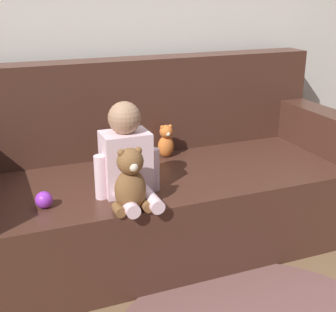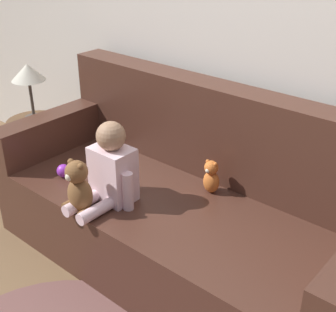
# 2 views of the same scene
# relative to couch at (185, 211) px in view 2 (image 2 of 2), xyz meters

# --- Properties ---
(ground_plane) EXTENTS (12.00, 12.00, 0.00)m
(ground_plane) POSITION_rel_couch_xyz_m (0.00, -0.07, -0.32)
(ground_plane) COLOR brown
(wall_back) EXTENTS (8.00, 0.05, 2.60)m
(wall_back) POSITION_rel_couch_xyz_m (0.00, 0.45, 0.98)
(wall_back) COLOR silver
(wall_back) RESTS_ON ground_plane
(couch) EXTENTS (2.08, 0.87, 0.95)m
(couch) POSITION_rel_couch_xyz_m (0.00, 0.00, 0.00)
(couch) COLOR #47281E
(couch) RESTS_ON ground_plane
(person_baby) EXTENTS (0.31, 0.35, 0.43)m
(person_baby) POSITION_rel_couch_xyz_m (-0.26, -0.28, 0.27)
(person_baby) COLOR silver
(person_baby) RESTS_ON couch
(teddy_bear_brown) EXTENTS (0.16, 0.13, 0.28)m
(teddy_bear_brown) POSITION_rel_couch_xyz_m (-0.30, -0.46, 0.23)
(teddy_bear_brown) COLOR brown
(teddy_bear_brown) RESTS_ON couch
(plush_toy_side) EXTENTS (0.09, 0.09, 0.19)m
(plush_toy_side) POSITION_rel_couch_xyz_m (0.08, 0.11, 0.19)
(plush_toy_side) COLOR orange
(plush_toy_side) RESTS_ON couch
(toy_ball) EXTENTS (0.07, 0.07, 0.07)m
(toy_ball) POSITION_rel_couch_xyz_m (-0.64, -0.29, 0.14)
(toy_ball) COLOR purple
(toy_ball) RESTS_ON couch
(side_table) EXTENTS (0.38, 0.38, 0.89)m
(side_table) POSITION_rel_couch_xyz_m (-1.29, -0.02, 0.33)
(side_table) COLOR brown
(side_table) RESTS_ON ground_plane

